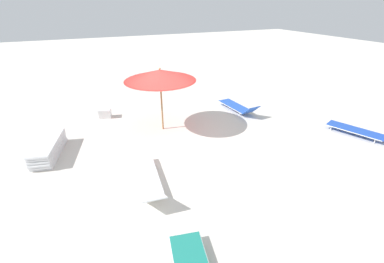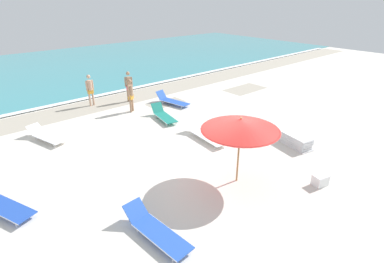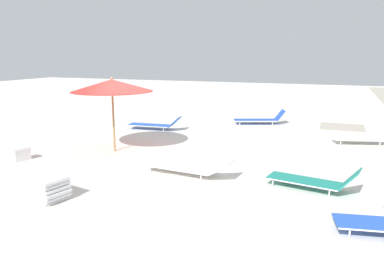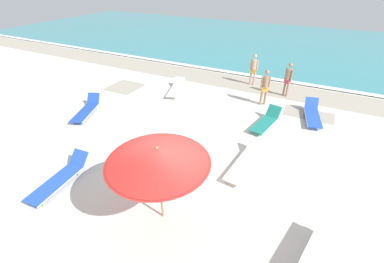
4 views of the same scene
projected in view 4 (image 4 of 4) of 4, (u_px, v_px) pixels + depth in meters
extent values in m
cube|color=silver|center=(180.00, 194.00, 7.79)|extent=(60.00, 60.00, 0.16)
cube|color=#AFA492|center=(258.00, 86.00, 14.76)|extent=(57.00, 2.20, 0.00)
cube|color=#AFA492|center=(125.00, 87.00, 14.70)|extent=(1.75, 1.76, 0.00)
cube|color=#AFA492|center=(309.00, 114.00, 11.90)|extent=(2.19, 1.13, 0.00)
cube|color=teal|center=(290.00, 44.00, 23.08)|extent=(60.00, 19.31, 0.06)
cube|color=white|center=(265.00, 77.00, 15.82)|extent=(56.00, 0.44, 0.01)
cylinder|color=#9E7547|center=(161.00, 188.00, 6.44)|extent=(0.06, 0.06, 2.06)
cone|color=red|center=(158.00, 156.00, 5.89)|extent=(2.50, 2.50, 0.37)
cylinder|color=#A4221E|center=(158.00, 162.00, 5.99)|extent=(2.42, 2.42, 0.01)
sphere|color=#9E7547|center=(157.00, 148.00, 5.78)|extent=(0.07, 0.07, 0.07)
cube|color=white|center=(317.00, 262.00, 5.73)|extent=(0.99, 1.89, 0.03)
cube|color=silver|center=(316.00, 263.00, 5.75)|extent=(1.00, 1.93, 0.04)
cube|color=white|center=(318.00, 260.00, 5.70)|extent=(0.99, 1.89, 0.03)
cube|color=silver|center=(318.00, 260.00, 5.72)|extent=(1.00, 1.93, 0.04)
cube|color=white|center=(319.00, 258.00, 5.64)|extent=(0.99, 1.89, 0.03)
cube|color=silver|center=(318.00, 259.00, 5.66)|extent=(1.00, 1.93, 0.04)
cube|color=white|center=(319.00, 256.00, 5.58)|extent=(0.99, 1.89, 0.03)
cube|color=silver|center=(319.00, 257.00, 5.60)|extent=(1.00, 1.93, 0.04)
cube|color=white|center=(321.00, 254.00, 5.55)|extent=(0.99, 1.89, 0.03)
cube|color=silver|center=(320.00, 255.00, 5.56)|extent=(1.00, 1.93, 0.04)
cube|color=blue|center=(55.00, 183.00, 7.81)|extent=(0.75, 1.81, 0.03)
cylinder|color=silver|center=(47.00, 181.00, 7.90)|extent=(0.18, 1.76, 0.03)
cylinder|color=silver|center=(62.00, 186.00, 7.71)|extent=(0.18, 1.76, 0.03)
cube|color=blue|center=(79.00, 158.00, 8.56)|extent=(0.61, 0.47, 0.40)
cylinder|color=silver|center=(30.00, 199.00, 7.40)|extent=(0.03, 0.03, 0.16)
cylinder|color=silver|center=(43.00, 204.00, 7.24)|extent=(0.03, 0.03, 0.16)
cylinder|color=silver|center=(66.00, 170.00, 8.48)|extent=(0.03, 0.03, 0.16)
cylinder|color=silver|center=(78.00, 174.00, 8.32)|extent=(0.03, 0.03, 0.16)
cube|color=blue|center=(85.00, 113.00, 11.68)|extent=(1.23, 1.91, 0.03)
cylinder|color=silver|center=(78.00, 112.00, 11.70)|extent=(0.70, 1.70, 0.03)
cylinder|color=silver|center=(91.00, 113.00, 11.66)|extent=(0.70, 1.70, 0.03)
cube|color=blue|center=(93.00, 98.00, 12.47)|extent=(0.67, 0.54, 0.46)
cylinder|color=silver|center=(72.00, 122.00, 11.15)|extent=(0.03, 0.03, 0.16)
cylinder|color=silver|center=(84.00, 122.00, 11.12)|extent=(0.03, 0.03, 0.16)
cylinder|color=silver|center=(86.00, 107.00, 12.35)|extent=(0.03, 0.03, 0.16)
cylinder|color=silver|center=(97.00, 108.00, 12.31)|extent=(0.03, 0.03, 0.16)
cube|color=white|center=(243.00, 166.00, 8.48)|extent=(0.78, 1.92, 0.03)
cylinder|color=silver|center=(235.00, 163.00, 8.62)|extent=(0.22, 1.86, 0.03)
cylinder|color=silver|center=(251.00, 170.00, 8.35)|extent=(0.22, 1.86, 0.03)
cube|color=white|center=(256.00, 146.00, 9.23)|extent=(0.62, 0.53, 0.32)
cylinder|color=silver|center=(226.00, 178.00, 8.13)|extent=(0.03, 0.03, 0.16)
cylinder|color=silver|center=(241.00, 185.00, 7.90)|extent=(0.03, 0.03, 0.16)
cylinder|color=silver|center=(244.00, 155.00, 9.17)|extent=(0.03, 0.03, 0.16)
cylinder|color=silver|center=(258.00, 160.00, 8.94)|extent=(0.03, 0.03, 0.16)
cube|color=blue|center=(313.00, 118.00, 11.28)|extent=(0.93, 1.87, 0.03)
cylinder|color=silver|center=(306.00, 117.00, 11.35)|extent=(0.37, 1.76, 0.03)
cylinder|color=silver|center=(320.00, 119.00, 11.21)|extent=(0.37, 1.76, 0.03)
cube|color=blue|center=(312.00, 103.00, 12.02)|extent=(0.63, 0.45, 0.46)
cylinder|color=silver|center=(308.00, 127.00, 10.82)|extent=(0.03, 0.03, 0.16)
cylinder|color=silver|center=(321.00, 128.00, 10.71)|extent=(0.03, 0.03, 0.16)
cylinder|color=silver|center=(305.00, 112.00, 11.96)|extent=(0.03, 0.03, 0.16)
cylinder|color=silver|center=(317.00, 113.00, 11.84)|extent=(0.03, 0.03, 0.16)
cube|color=#1E8475|center=(264.00, 124.00, 10.80)|extent=(0.90, 1.70, 0.03)
cylinder|color=silver|center=(257.00, 122.00, 10.95)|extent=(0.34, 1.59, 0.03)
cylinder|color=silver|center=(270.00, 127.00, 10.64)|extent=(0.34, 1.59, 0.03)
cube|color=#1E8475|center=(274.00, 111.00, 11.34)|extent=(0.64, 0.48, 0.44)
cylinder|color=silver|center=(251.00, 130.00, 10.56)|extent=(0.03, 0.03, 0.16)
cylinder|color=silver|center=(262.00, 135.00, 10.30)|extent=(0.03, 0.03, 0.16)
cylinder|color=silver|center=(264.00, 119.00, 11.40)|extent=(0.03, 0.03, 0.16)
cylinder|color=silver|center=(275.00, 122.00, 11.13)|extent=(0.03, 0.03, 0.16)
cube|color=white|center=(175.00, 91.00, 13.77)|extent=(1.03, 1.72, 0.03)
cylinder|color=silver|center=(170.00, 91.00, 13.82)|extent=(0.48, 1.56, 0.03)
cylinder|color=silver|center=(180.00, 91.00, 13.73)|extent=(0.48, 1.56, 0.03)
cube|color=white|center=(179.00, 81.00, 14.55)|extent=(0.68, 0.61, 0.34)
cylinder|color=silver|center=(167.00, 97.00, 13.34)|extent=(0.03, 0.03, 0.16)
cylinder|color=silver|center=(177.00, 98.00, 13.26)|extent=(0.03, 0.03, 0.16)
cylinder|color=silver|center=(173.00, 88.00, 14.39)|extent=(0.03, 0.03, 0.16)
cylinder|color=silver|center=(182.00, 88.00, 14.31)|extent=(0.03, 0.03, 0.16)
cylinder|color=#A37A5B|center=(265.00, 96.00, 12.57)|extent=(0.11, 0.11, 0.90)
cylinder|color=#A37A5B|center=(261.00, 96.00, 12.56)|extent=(0.11, 0.11, 0.90)
cube|color=gold|center=(265.00, 89.00, 12.36)|extent=(0.35, 0.31, 0.24)
cylinder|color=#A37A5B|center=(266.00, 82.00, 12.18)|extent=(0.27, 0.27, 0.55)
cylinder|color=#A37A5B|center=(269.00, 82.00, 12.19)|extent=(0.08, 0.08, 0.55)
cylinder|color=#A37A5B|center=(262.00, 82.00, 12.17)|extent=(0.08, 0.08, 0.55)
sphere|color=#A37A5B|center=(267.00, 72.00, 11.92)|extent=(0.21, 0.21, 0.21)
cylinder|color=tan|center=(251.00, 77.00, 14.82)|extent=(0.11, 0.11, 0.90)
cylinder|color=tan|center=(254.00, 77.00, 14.75)|extent=(0.11, 0.11, 0.90)
cube|color=gold|center=(253.00, 71.00, 14.59)|extent=(0.31, 0.20, 0.24)
cylinder|color=tan|center=(254.00, 65.00, 14.40)|extent=(0.27, 0.27, 0.55)
cylinder|color=tan|center=(251.00, 64.00, 14.46)|extent=(0.08, 0.08, 0.55)
cylinder|color=tan|center=(257.00, 65.00, 14.34)|extent=(0.08, 0.08, 0.55)
sphere|color=tan|center=(255.00, 56.00, 14.14)|extent=(0.21, 0.21, 0.21)
cylinder|color=#A37A5B|center=(285.00, 87.00, 13.52)|extent=(0.11, 0.11, 0.90)
cylinder|color=#A37A5B|center=(288.00, 88.00, 13.38)|extent=(0.11, 0.11, 0.90)
cube|color=#D13D4C|center=(287.00, 81.00, 13.25)|extent=(0.35, 0.31, 0.24)
cylinder|color=#A37A5B|center=(289.00, 74.00, 13.06)|extent=(0.27, 0.27, 0.55)
cylinder|color=#A37A5B|center=(286.00, 73.00, 13.20)|extent=(0.08, 0.08, 0.55)
cylinder|color=#A37A5B|center=(292.00, 76.00, 12.93)|extent=(0.08, 0.08, 0.55)
sphere|color=#A37A5B|center=(291.00, 65.00, 12.81)|extent=(0.21, 0.21, 0.21)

